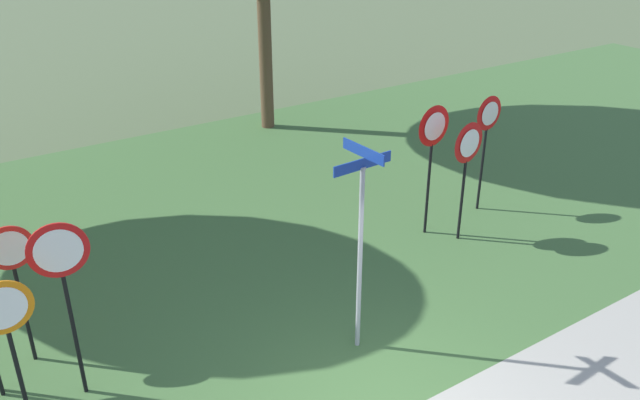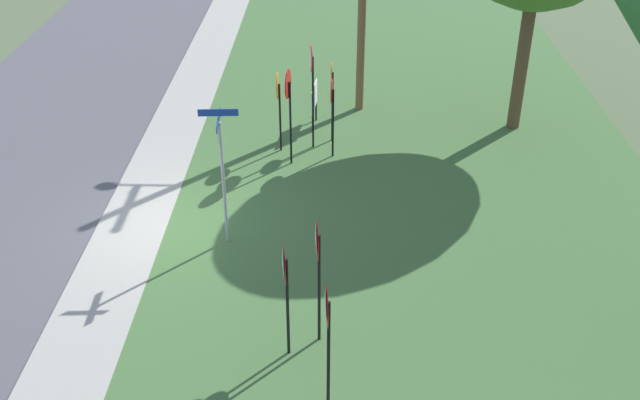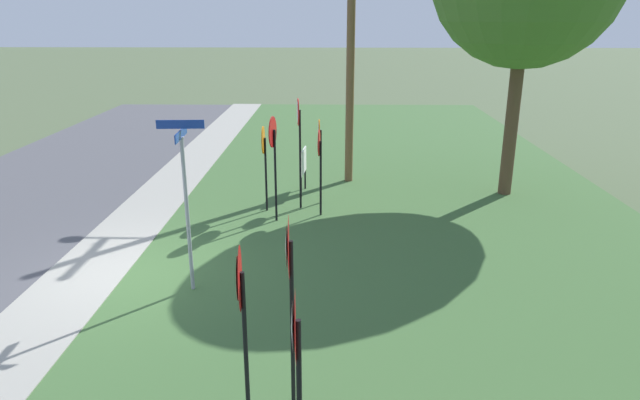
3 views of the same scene
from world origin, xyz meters
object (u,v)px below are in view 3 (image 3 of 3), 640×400
object	(u,v)px
yield_sign_near_left	(240,295)
yield_sign_far_left	(289,267)
stop_sign_near_left	(264,150)
yield_sign_near_right	(295,352)
stop_sign_far_center	(299,130)
street_name_post	(186,193)
utility_pole	(346,31)
stop_sign_near_right	(273,146)
stop_sign_far_left	(320,144)
notice_board	(303,164)
stop_sign_far_right	(320,155)

from	to	relation	value
yield_sign_near_left	yield_sign_far_left	world-z (taller)	yield_sign_far_left
stop_sign_near_left	yield_sign_near_right	xyz separation A→B (m)	(9.25, 1.39, 0.24)
yield_sign_near_right	yield_sign_far_left	xyz separation A→B (m)	(-1.64, -0.19, 0.12)
stop_sign_far_center	street_name_post	world-z (taller)	street_name_post
yield_sign_near_left	yield_sign_far_left	bearing A→B (deg)	118.93
yield_sign_near_left	utility_pole	xyz separation A→B (m)	(-10.82, 1.41, 2.65)
stop_sign_near_right	yield_sign_near_left	bearing A→B (deg)	10.06
yield_sign_near_left	yield_sign_far_left	size ratio (longest dim) A/B	0.91
stop_sign_far_left	utility_pole	world-z (taller)	utility_pole
stop_sign_far_center	utility_pole	size ratio (longest dim) A/B	0.35
yield_sign_far_left	street_name_post	xyz separation A→B (m)	(-3.18, -2.07, -0.09)
yield_sign_near_left	notice_board	size ratio (longest dim) A/B	1.90
stop_sign_near_right	utility_pole	xyz separation A→B (m)	(-3.58, 1.76, 2.52)
stop_sign_near_right	notice_board	distance (m)	2.61
stop_sign_far_center	stop_sign_far_right	xyz separation A→B (m)	(0.53, 0.54, -0.51)
stop_sign_far_left	stop_sign_far_right	xyz separation A→B (m)	(0.97, 0.02, -0.06)
stop_sign_far_right	yield_sign_near_right	xyz separation A→B (m)	(8.93, -0.02, 0.27)
stop_sign_far_left	utility_pole	size ratio (longest dim) A/B	0.28
stop_sign_near_right	street_name_post	world-z (taller)	street_name_post
stop_sign_far_center	stop_sign_far_left	bearing A→B (deg)	124.04
yield_sign_far_left	notice_board	distance (m)	9.25
stop_sign_near_right	yield_sign_far_left	bearing A→B (deg)	14.67
stop_sign_near_right	stop_sign_far_right	distance (m)	1.22
stop_sign_near_right	stop_sign_far_right	size ratio (longest dim) A/B	1.19
stop_sign_far_left	stop_sign_far_right	bearing A→B (deg)	-1.27
stop_sign_near_right	stop_sign_far_left	size ratio (longest dim) A/B	1.14
stop_sign_far_right	utility_pole	bearing A→B (deg)	170.54
yield_sign_near_left	yield_sign_far_left	xyz separation A→B (m)	(-0.38, 0.54, 0.19)
stop_sign_near_right	stop_sign_far_left	world-z (taller)	stop_sign_near_right
yield_sign_near_left	notice_board	distance (m)	9.61
yield_sign_near_right	utility_pole	xyz separation A→B (m)	(-12.08, 0.69, 2.58)
stop_sign_near_right	stop_sign_far_left	distance (m)	1.78
stop_sign_near_right	notice_board	bearing A→B (deg)	173.36
yield_sign_near_left	yield_sign_near_right	xyz separation A→B (m)	(1.26, 0.72, 0.07)
notice_board	yield_sign_near_right	bearing A→B (deg)	8.33
street_name_post	utility_pole	bearing A→B (deg)	154.72
yield_sign_near_right	notice_board	world-z (taller)	yield_sign_near_right
stop_sign_far_center	street_name_post	bearing A→B (deg)	-26.92
stop_sign_far_right	yield_sign_near_left	bearing A→B (deg)	-3.04
stop_sign_far_right	yield_sign_far_left	distance (m)	7.31
stop_sign_near_right	street_name_post	distance (m)	3.86
stop_sign_near_right	yield_sign_near_right	world-z (taller)	stop_sign_near_right
stop_sign_near_left	street_name_post	distance (m)	4.52
utility_pole	notice_board	world-z (taller)	utility_pole
utility_pole	street_name_post	bearing A→B (deg)	-22.06
yield_sign_near_left	notice_board	xyz separation A→B (m)	(-9.56, 0.23, -0.94)
stop_sign_near_right	stop_sign_far_center	xyz separation A→B (m)	(-0.96, 0.55, 0.19)
stop_sign_near_left	street_name_post	bearing A→B (deg)	-12.10
stop_sign_far_center	yield_sign_near_left	world-z (taller)	stop_sign_far_center
utility_pole	stop_sign_near_right	bearing A→B (deg)	-26.16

